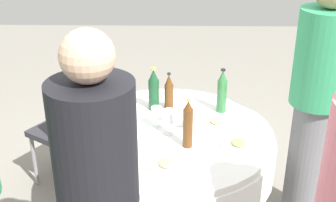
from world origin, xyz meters
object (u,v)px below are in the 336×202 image
object	(u,v)px
bottle_brown_near	(188,125)
plate_right	(166,165)
wine_glass_near	(169,117)
plate_mid	(238,145)
bottle_green_front	(222,92)
person_outer	(317,101)
bottle_clear_west	(126,108)
bottle_brown_north	(170,92)
bottle_green_outer	(93,94)
wine_glass_west	(127,98)
plate_rear	(216,123)
chair_near	(70,125)
dining_table	(168,152)
plate_south	(110,148)
bottle_dark_green_inner	(154,90)
wine_glass_outer	(191,117)
wine_glass_east	(157,114)

from	to	relation	value
bottle_brown_near	plate_right	world-z (taller)	bottle_brown_near
wine_glass_near	plate_mid	bearing A→B (deg)	-109.23
plate_mid	bottle_green_front	bearing A→B (deg)	7.54
person_outer	bottle_green_front	bearing A→B (deg)	-112.75
bottle_clear_west	bottle_brown_near	bearing A→B (deg)	-123.97
bottle_brown_north	plate_right	distance (m)	0.71
bottle_green_outer	plate_mid	xyz separation A→B (m)	(-0.44, -0.91, -0.12)
bottle_clear_west	wine_glass_west	bearing A→B (deg)	4.89
bottle_green_front	bottle_clear_west	xyz separation A→B (m)	(-0.20, 0.61, -0.03)
plate_rear	chair_near	world-z (taller)	chair_near
dining_table	plate_right	xyz separation A→B (m)	(-0.39, 0.00, 0.16)
wine_glass_west	plate_rear	size ratio (longest dim) A/B	0.77
wine_glass_near	chair_near	xyz separation A→B (m)	(0.51, 0.73, -0.34)
bottle_brown_near	plate_south	world-z (taller)	bottle_brown_near
bottle_dark_green_inner	chair_near	size ratio (longest dim) A/B	0.34
bottle_brown_north	bottle_green_outer	distance (m)	0.50
plate_rear	plate_south	size ratio (longest dim) A/B	0.89
dining_table	bottle_green_front	distance (m)	0.53
wine_glass_near	plate_mid	xyz separation A→B (m)	(-0.14, -0.40, -0.10)
bottle_dark_green_inner	bottle_green_front	bearing A→B (deg)	-92.76
bottle_green_outer	bottle_brown_near	bearing A→B (deg)	-125.63
bottle_green_front	plate_rear	world-z (taller)	bottle_green_front
bottle_dark_green_inner	bottle_brown_near	distance (m)	0.52
bottle_brown_north	wine_glass_outer	xyz separation A→B (m)	(-0.32, -0.13, -0.01)
wine_glass_west	bottle_dark_green_inner	bearing A→B (deg)	-68.60
wine_glass_east	person_outer	xyz separation A→B (m)	(0.09, -0.99, 0.06)
bottle_brown_near	plate_mid	xyz separation A→B (m)	(0.00, -0.29, -0.13)
plate_rear	dining_table	bearing A→B (deg)	106.71
wine_glass_west	plate_rear	bearing A→B (deg)	-103.76
plate_mid	chair_near	distance (m)	1.33
plate_right	person_outer	world-z (taller)	person_outer
bottle_dark_green_inner	plate_south	distance (m)	0.59
bottle_brown_near	plate_south	bearing A→B (deg)	96.34
bottle_brown_north	wine_glass_east	world-z (taller)	bottle_brown_north
wine_glass_east	plate_right	bearing A→B (deg)	-171.00
bottle_brown_north	wine_glass_near	distance (m)	0.35
bottle_dark_green_inner	bottle_green_front	size ratio (longest dim) A/B	0.99
plate_right	person_outer	size ratio (longest dim) A/B	0.13
dining_table	chair_near	world-z (taller)	chair_near
bottle_green_front	plate_south	distance (m)	0.85
bottle_green_front	plate_rear	size ratio (longest dim) A/B	1.46
bottle_dark_green_inner	wine_glass_outer	distance (m)	0.39
wine_glass_west	plate_south	world-z (taller)	wine_glass_west
bottle_green_outer	person_outer	distance (m)	1.43
dining_table	plate_rear	bearing A→B (deg)	-73.29
bottle_dark_green_inner	plate_rear	distance (m)	0.47
plate_right	chair_near	size ratio (longest dim) A/B	0.25
bottle_brown_north	plate_mid	world-z (taller)	bottle_brown_north
bottle_green_outer	bottle_brown_near	size ratio (longest dim) A/B	0.91
dining_table	bottle_brown_near	xyz separation A→B (m)	(-0.18, -0.12, 0.29)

